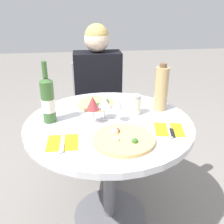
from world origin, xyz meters
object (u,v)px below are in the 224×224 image
object	(u,v)px
seated_diner	(99,105)
chair_behind_diner	(98,111)
wine_bottle	(48,100)
tall_carafe	(161,89)
dining_table	(109,142)
pizza_large	(123,139)

from	to	relation	value
seated_diner	chair_behind_diner	bearing A→B (deg)	-90.00
wine_bottle	seated_diner	bearing A→B (deg)	63.45
chair_behind_diner	seated_diner	xyz separation A→B (m)	(-0.00, -0.14, 0.12)
wine_bottle	tall_carafe	world-z (taller)	wine_bottle
dining_table	wine_bottle	xyz separation A→B (m)	(-0.33, 0.04, 0.28)
chair_behind_diner	seated_diner	size ratio (longest dim) A/B	0.71
dining_table	chair_behind_diner	size ratio (longest dim) A/B	1.12
dining_table	pizza_large	size ratio (longest dim) A/B	3.11
dining_table	seated_diner	size ratio (longest dim) A/B	0.79
pizza_large	wine_bottle	size ratio (longest dim) A/B	0.89
chair_behind_diner	seated_diner	distance (m)	0.19
chair_behind_diner	wine_bottle	distance (m)	0.97
tall_carafe	seated_diner	bearing A→B (deg)	121.45
pizza_large	seated_diner	bearing A→B (deg)	93.31
tall_carafe	pizza_large	bearing A→B (deg)	-129.41
seated_diner	tall_carafe	bearing A→B (deg)	121.45
pizza_large	wine_bottle	world-z (taller)	wine_bottle
wine_bottle	dining_table	bearing A→B (deg)	-6.31
pizza_large	tall_carafe	distance (m)	0.48
seated_diner	pizza_large	distance (m)	0.95
pizza_large	tall_carafe	bearing A→B (deg)	50.59
chair_behind_diner	tall_carafe	bearing A→B (deg)	116.12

